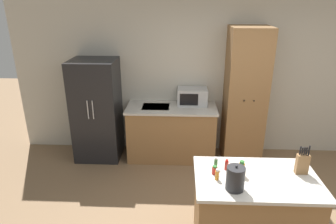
% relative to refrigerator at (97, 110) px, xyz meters
% --- Properties ---
extents(wall_back, '(7.20, 0.06, 2.60)m').
position_rel_refrigerator_xyz_m(wall_back, '(2.16, 0.36, 0.46)').
color(wall_back, beige).
rests_on(wall_back, ground_plane).
extents(refrigerator, '(0.73, 0.68, 1.68)m').
position_rel_refrigerator_xyz_m(refrigerator, '(0.00, 0.00, 0.00)').
color(refrigerator, black).
rests_on(refrigerator, ground_plane).
extents(back_counter, '(1.48, 0.67, 0.92)m').
position_rel_refrigerator_xyz_m(back_counter, '(1.24, 0.01, -0.38)').
color(back_counter, olive).
rests_on(back_counter, ground_plane).
extents(pantry_cabinet, '(0.61, 0.63, 2.20)m').
position_rel_refrigerator_xyz_m(pantry_cabinet, '(2.42, 0.03, 0.26)').
color(pantry_cabinet, olive).
rests_on(pantry_cabinet, ground_plane).
extents(kitchen_island, '(1.25, 0.79, 0.91)m').
position_rel_refrigerator_xyz_m(kitchen_island, '(2.17, -1.98, -0.38)').
color(kitchen_island, olive).
rests_on(kitchen_island, ground_plane).
extents(microwave, '(0.49, 0.33, 0.27)m').
position_rel_refrigerator_xyz_m(microwave, '(1.58, 0.15, 0.21)').
color(microwave, '#B2B5B7').
rests_on(microwave, back_counter).
extents(knife_block, '(0.12, 0.06, 0.32)m').
position_rel_refrigerator_xyz_m(knife_block, '(2.63, -1.89, 0.19)').
color(knife_block, olive).
rests_on(knife_block, kitchen_island).
extents(spice_bottle_tall_dark, '(0.04, 0.04, 0.12)m').
position_rel_refrigerator_xyz_m(spice_bottle_tall_dark, '(1.76, -2.04, 0.12)').
color(spice_bottle_tall_dark, orange).
rests_on(spice_bottle_tall_dark, kitchen_island).
extents(spice_bottle_short_red, '(0.06, 0.06, 0.16)m').
position_rel_refrigerator_xyz_m(spice_bottle_short_red, '(2.02, -1.95, 0.14)').
color(spice_bottle_short_red, orange).
rests_on(spice_bottle_short_red, kitchen_island).
extents(spice_bottle_amber_oil, '(0.04, 0.04, 0.12)m').
position_rel_refrigerator_xyz_m(spice_bottle_amber_oil, '(1.88, -1.85, 0.12)').
color(spice_bottle_amber_oil, '#B2281E').
rests_on(spice_bottle_amber_oil, kitchen_island).
extents(spice_bottle_green_herb, '(0.04, 0.04, 0.13)m').
position_rel_refrigerator_xyz_m(spice_bottle_green_herb, '(1.77, -1.83, 0.13)').
color(spice_bottle_green_herb, '#337033').
rests_on(spice_bottle_green_herb, kitchen_island).
extents(spice_bottle_pale_salt, '(0.06, 0.06, 0.09)m').
position_rel_refrigerator_xyz_m(spice_bottle_pale_salt, '(1.75, -1.94, 0.11)').
color(spice_bottle_pale_salt, '#B2281E').
rests_on(spice_bottle_pale_salt, kitchen_island).
extents(kettle, '(0.17, 0.17, 0.26)m').
position_rel_refrigerator_xyz_m(kettle, '(1.91, -2.19, 0.19)').
color(kettle, '#232326').
rests_on(kettle, kitchen_island).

